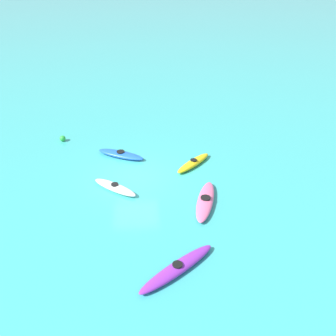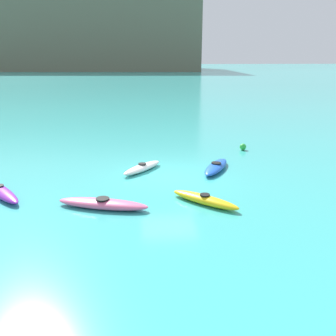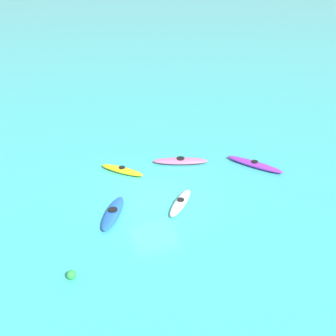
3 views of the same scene
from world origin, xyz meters
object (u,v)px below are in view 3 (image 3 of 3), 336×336
kayak_purple (254,164)px  kayak_white (181,203)px  kayak_blue (113,213)px  buoy_green (71,275)px  kayak_pink (181,161)px  kayak_yellow (122,170)px

kayak_purple → kayak_white: bearing=24.7°
kayak_purple → kayak_blue: bearing=14.9°
kayak_purple → buoy_green: (11.42, 6.15, 0.02)m
kayak_white → buoy_green: 6.84m
kayak_purple → kayak_blue: same height
kayak_white → buoy_green: buoy_green is taller
kayak_pink → kayak_blue: (4.94, 4.14, 0.00)m
kayak_pink → kayak_yellow: same height
kayak_yellow → kayak_blue: 4.29m
kayak_pink → buoy_green: buoy_green is taller
kayak_yellow → buoy_green: bearing=64.8°
kayak_pink → kayak_yellow: 3.64m
kayak_pink → kayak_purple: bearing=157.1°
kayak_pink → kayak_purple: 4.45m
kayak_pink → kayak_blue: 6.45m
buoy_green → kayak_blue: bearing=-122.4°
kayak_purple → kayak_blue: size_ratio=1.11×
kayak_purple → kayak_yellow: size_ratio=1.35×
kayak_blue → buoy_green: 4.43m
kayak_white → kayak_purple: bearing=-155.3°
kayak_blue → buoy_green: buoy_green is taller
kayak_white → kayak_pink: bearing=-109.0°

